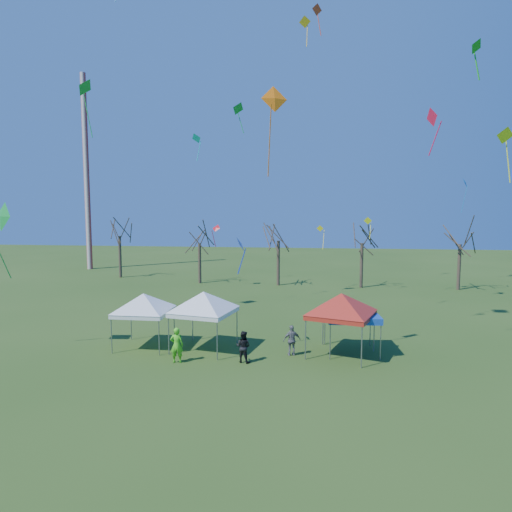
{
  "coord_description": "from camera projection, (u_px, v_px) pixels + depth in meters",
  "views": [
    {
      "loc": [
        1.31,
        -22.29,
        7.93
      ],
      "look_at": [
        -1.94,
        3.0,
        5.27
      ],
      "focal_mm": 32.0,
      "sensor_mm": 36.0,
      "label": 1
    }
  ],
  "objects": [
    {
      "name": "tent_white_mid",
      "position": [
        204.0,
        296.0,
        25.41
      ],
      "size": [
        4.26,
        4.26,
        3.83
      ],
      "rotation": [
        0.0,
        0.0,
        -0.2
      ],
      "color": "gray",
      "rests_on": "ground"
    },
    {
      "name": "kite_1",
      "position": [
        241.0,
        245.0,
        24.81
      ],
      "size": [
        0.77,
        1.01,
        2.04
      ],
      "rotation": [
        0.0,
        0.0,
        1.92
      ],
      "color": "#1430D8",
      "rests_on": "ground"
    },
    {
      "name": "kite_8",
      "position": [
        85.0,
        88.0,
        30.25
      ],
      "size": [
        1.03,
        1.4,
        3.81
      ],
      "rotation": [
        0.0,
        0.0,
        4.6
      ],
      "color": "green",
      "rests_on": "ground"
    },
    {
      "name": "kite_14",
      "position": [
        2.0,
        217.0,
        24.15
      ],
      "size": [
        1.59,
        1.35,
        4.23
      ],
      "rotation": [
        0.0,
        0.0,
        5.77
      ],
      "color": "#169531",
      "rests_on": "ground"
    },
    {
      "name": "tree_0",
      "position": [
        119.0,
        221.0,
        51.96
      ],
      "size": [
        3.83,
        3.83,
        8.44
      ],
      "color": "#3D2D21",
      "rests_on": "ground"
    },
    {
      "name": "tent_blue",
      "position": [
        352.0,
        316.0,
        25.07
      ],
      "size": [
        3.04,
        3.04,
        2.21
      ],
      "rotation": [
        0.0,
        0.0,
        0.08
      ],
      "color": "gray",
      "rests_on": "ground"
    },
    {
      "name": "person_dark",
      "position": [
        243.0,
        347.0,
        23.53
      ],
      "size": [
        0.94,
        0.82,
        1.65
      ],
      "primitive_type": "imported",
      "rotation": [
        0.0,
        0.0,
        2.86
      ],
      "color": "black",
      "rests_on": "ground"
    },
    {
      "name": "ground",
      "position": [
        287.0,
        366.0,
        22.98
      ],
      "size": [
        140.0,
        140.0,
        0.0
      ],
      "primitive_type": "plane",
      "color": "#2B4C18",
      "rests_on": "ground"
    },
    {
      "name": "kite_24",
      "position": [
        317.0,
        10.0,
        33.6
      ],
      "size": [
        0.83,
        0.69,
        2.32
      ],
      "rotation": [
        0.0,
        0.0,
        3.75
      ],
      "color": "#EC4216",
      "rests_on": "ground"
    },
    {
      "name": "person_grey",
      "position": [
        292.0,
        340.0,
        24.64
      ],
      "size": [
        1.05,
        0.69,
        1.66
      ],
      "primitive_type": "imported",
      "rotation": [
        0.0,
        0.0,
        3.46
      ],
      "color": "slate",
      "rests_on": "ground"
    },
    {
      "name": "radio_mast",
      "position": [
        86.0,
        173.0,
        58.77
      ],
      "size": [
        0.7,
        0.7,
        25.0
      ],
      "primitive_type": "cylinder",
      "color": "silver",
      "rests_on": "ground"
    },
    {
      "name": "tree_3",
      "position": [
        362.0,
        227.0,
        45.3
      ],
      "size": [
        3.59,
        3.59,
        7.91
      ],
      "color": "#3D2D21",
      "rests_on": "ground"
    },
    {
      "name": "kite_27",
      "position": [
        433.0,
        118.0,
        24.2
      ],
      "size": [
        0.75,
        1.09,
        2.59
      ],
      "rotation": [
        0.0,
        0.0,
        1.87
      ],
      "color": "red",
      "rests_on": "ground"
    },
    {
      "name": "tree_2",
      "position": [
        278.0,
        225.0,
        46.67
      ],
      "size": [
        3.71,
        3.71,
        8.18
      ],
      "color": "#3D2D21",
      "rests_on": "ground"
    },
    {
      "name": "tree_1",
      "position": [
        199.0,
        229.0,
        48.05
      ],
      "size": [
        3.42,
        3.42,
        7.54
      ],
      "color": "#3D2D21",
      "rests_on": "ground"
    },
    {
      "name": "person_green",
      "position": [
        177.0,
        345.0,
        23.48
      ],
      "size": [
        0.72,
        0.53,
        1.84
      ],
      "primitive_type": "imported",
      "rotation": [
        0.0,
        0.0,
        3.27
      ],
      "color": "#53D822",
      "rests_on": "ground"
    },
    {
      "name": "kite_22",
      "position": [
        320.0,
        230.0,
        44.29
      ],
      "size": [
        0.78,
        0.73,
        2.35
      ],
      "rotation": [
        0.0,
        0.0,
        2.96
      ],
      "color": "yellow",
      "rests_on": "ground"
    },
    {
      "name": "tree_4",
      "position": [
        461.0,
        228.0,
        44.07
      ],
      "size": [
        3.58,
        3.58,
        7.89
      ],
      "color": "#3D2D21",
      "rests_on": "ground"
    },
    {
      "name": "tent_white_west",
      "position": [
        143.0,
        297.0,
        25.9
      ],
      "size": [
        4.09,
        4.09,
        3.61
      ],
      "rotation": [
        0.0,
        0.0,
        0.0
      ],
      "color": "gray",
      "rests_on": "ground"
    },
    {
      "name": "kite_13",
      "position": [
        216.0,
        228.0,
        45.25
      ],
      "size": [
        1.08,
        0.93,
        2.26
      ],
      "rotation": [
        0.0,
        0.0,
        5.9
      ],
      "color": "red",
      "rests_on": "ground"
    },
    {
      "name": "kite_5",
      "position": [
        274.0,
        100.0,
        21.41
      ],
      "size": [
        1.34,
        0.86,
        4.26
      ],
      "rotation": [
        0.0,
        0.0,
        0.4
      ],
      "color": "orange",
      "rests_on": "ground"
    },
    {
      "name": "tent_red",
      "position": [
        341.0,
        297.0,
        24.39
      ],
      "size": [
        4.24,
        4.24,
        3.95
      ],
      "rotation": [
        0.0,
        0.0,
        -0.33
      ],
      "color": "gray",
      "rests_on": "ground"
    },
    {
      "name": "kite_9",
      "position": [
        476.0,
        48.0,
        18.56
      ],
      "size": [
        0.74,
        0.72,
        1.65
      ],
      "rotation": [
        0.0,
        0.0,
        3.88
      ],
      "color": "#199E18",
      "rests_on": "ground"
    },
    {
      "name": "kite_12",
      "position": [
        465.0,
        183.0,
        41.26
      ],
      "size": [
        0.84,
        1.14,
        3.23
      ],
      "rotation": [
        0.0,
        0.0,
        1.19
      ],
      "color": "blue",
      "rests_on": "ground"
    },
    {
      "name": "kite_17",
      "position": [
        505.0,
        136.0,
        25.83
      ],
      "size": [
        1.12,
        0.75,
        3.16
      ],
      "rotation": [
        0.0,
        0.0,
        3.37
      ],
      "color": "#EEFF1A",
      "rests_on": "ground"
    },
    {
      "name": "kite_19",
      "position": [
        368.0,
        221.0,
        42.73
      ],
      "size": [
        0.82,
        0.58,
        2.07
      ],
      "rotation": [
        0.0,
        0.0,
        2.88
      ],
      "color": "#F2FF1A",
      "rests_on": "ground"
    },
    {
      "name": "kite_11",
      "position": [
        238.0,
        109.0,
        36.83
      ],
      "size": [
        1.3,
        1.38,
        2.46
      ],
      "rotation": [
        0.0,
        0.0,
        4.08
      ],
      "color": "#179634",
      "rests_on": "ground"
    },
    {
      "name": "kite_18",
      "position": [
        305.0,
        23.0,
        28.6
      ],
      "size": [
        0.78,
        0.45,
        1.92
      ],
      "rotation": [
        0.0,
        0.0,
        3.03
      ],
      "color": "gold",
      "rests_on": "ground"
    },
    {
      "name": "kite_2",
      "position": [
        197.0,
        138.0,
        45.94
      ],
      "size": [
        1.41,
        1.27,
        2.84
      ],
      "rotation": [
        0.0,
        0.0,
        2.62
      ],
      "color": "#0DCAC6",
      "rests_on": "ground"
    }
  ]
}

